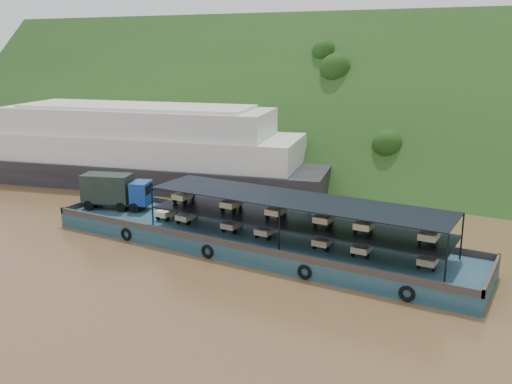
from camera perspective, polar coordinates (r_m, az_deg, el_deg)
The scene contains 4 objects.
ground at distance 46.64m, azimuth 0.32°, elevation -4.93°, with size 160.00×160.00×0.00m, color brown.
hillside at distance 78.93m, azimuth 13.23°, elevation 2.88°, with size 140.00×28.00×28.00m, color #1E3B15.
cargo_barge at distance 45.08m, azimuth -1.23°, elevation -4.18°, with size 35.00×7.18×4.54m.
passenger_ferry at distance 67.02m, azimuth -11.67°, elevation 4.25°, with size 45.22×21.29×8.88m.
Camera 1 is at (21.46, -38.31, 15.72)m, focal length 40.00 mm.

